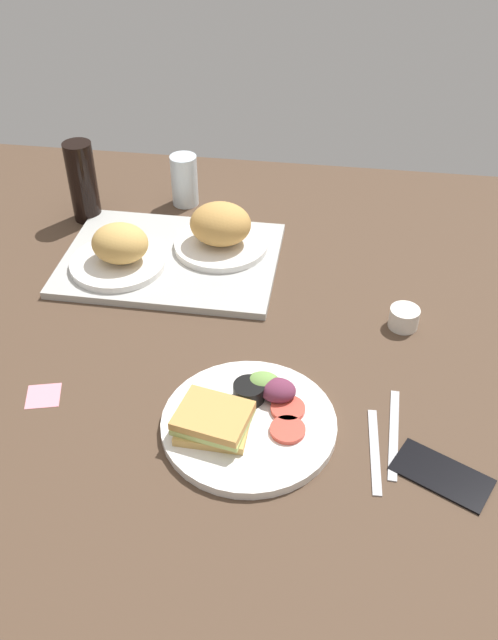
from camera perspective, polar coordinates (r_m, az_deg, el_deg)
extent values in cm
cube|color=#4C3828|center=(126.47, -1.10, -2.70)|extent=(190.00, 150.00, 3.00)
cube|color=#B2B2AD|center=(147.32, -6.49, 5.03)|extent=(45.19, 33.25, 1.60)
cylinder|color=white|center=(145.22, -10.84, 4.68)|extent=(19.75, 19.75, 1.40)
ellipsoid|color=tan|center=(142.66, -10.66, 6.28)|extent=(11.67, 10.08, 7.95)
cylinder|color=white|center=(148.59, -2.32, 6.29)|extent=(20.18, 20.18, 1.40)
ellipsoid|color=tan|center=(145.83, -2.39, 7.97)|extent=(13.01, 11.24, 8.87)
cylinder|color=white|center=(110.81, -0.01, -8.64)|extent=(28.10, 28.10, 1.60)
cube|color=tan|center=(108.73, -3.18, -8.75)|extent=(11.22, 9.27, 1.40)
cube|color=#B2C66B|center=(107.85, -3.20, -8.32)|extent=(12.43, 10.81, 1.00)
cube|color=tan|center=(106.97, -3.22, -7.89)|extent=(12.59, 11.04, 1.40)
cylinder|color=#D14738|center=(108.55, 3.22, -9.10)|extent=(5.60, 5.60, 0.80)
cylinder|color=#D14738|center=(111.61, 3.24, -7.37)|extent=(5.60, 5.60, 0.80)
cylinder|color=black|center=(112.57, 0.00, -5.98)|extent=(5.20, 5.20, 3.00)
cylinder|color=#EFEACC|center=(111.79, 0.00, -5.58)|extent=(4.26, 4.26, 0.60)
ellipsoid|color=#729E4C|center=(113.45, 1.19, -5.33)|extent=(6.00, 4.80, 3.60)
ellipsoid|color=#6B2D47|center=(112.47, 2.40, -5.86)|extent=(6.00, 4.80, 3.60)
cylinder|color=silver|center=(166.24, -5.39, 11.48)|extent=(6.29, 6.29, 12.19)
cylinder|color=black|center=(162.31, -13.65, 11.08)|extent=(6.40, 6.40, 18.63)
cylinder|color=silver|center=(131.83, 12.75, 0.18)|extent=(5.60, 5.60, 4.00)
cube|color=#B7B7BC|center=(109.76, 10.40, -10.58)|extent=(2.29, 17.05, 0.50)
cube|color=#B7B7BC|center=(112.69, 11.94, -9.15)|extent=(2.16, 19.04, 0.50)
cube|color=black|center=(108.83, 15.73, -12.20)|extent=(16.10, 12.92, 0.80)
cube|color=pink|center=(121.25, -16.71, -6.04)|extent=(6.86, 6.86, 0.12)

